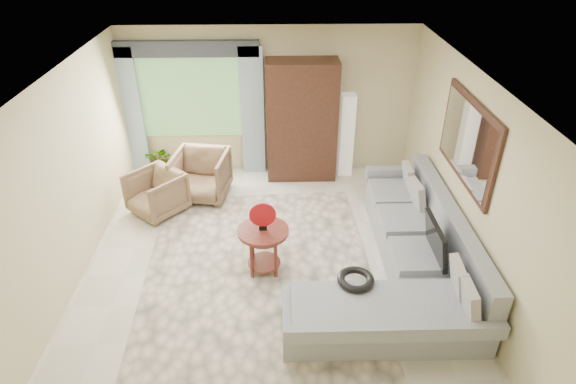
{
  "coord_description": "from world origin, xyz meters",
  "views": [
    {
      "loc": [
        0.11,
        -4.99,
        4.25
      ],
      "look_at": [
        0.25,
        0.35,
        1.05
      ],
      "focal_mm": 30.0,
      "sensor_mm": 36.0,
      "label": 1
    }
  ],
  "objects_px": {
    "coffee_table": "(264,249)",
    "armchair_right": "(201,175)",
    "potted_plant": "(161,161)",
    "armoire": "(302,121)",
    "sectional_sofa": "(408,262)",
    "tv_screen": "(436,240)",
    "floor_lamp": "(347,135)",
    "armchair_left": "(156,193)"
  },
  "relations": [
    {
      "from": "coffee_table",
      "to": "armchair_right",
      "type": "bearing_deg",
      "value": 118.66
    },
    {
      "from": "potted_plant",
      "to": "armoire",
      "type": "distance_m",
      "value": 2.65
    },
    {
      "from": "sectional_sofa",
      "to": "armchair_right",
      "type": "relative_size",
      "value": 3.95
    },
    {
      "from": "tv_screen",
      "to": "armoire",
      "type": "relative_size",
      "value": 0.35
    },
    {
      "from": "sectional_sofa",
      "to": "floor_lamp",
      "type": "distance_m",
      "value": 3.03
    },
    {
      "from": "armchair_left",
      "to": "floor_lamp",
      "type": "bearing_deg",
      "value": 63.17
    },
    {
      "from": "tv_screen",
      "to": "floor_lamp",
      "type": "height_order",
      "value": "floor_lamp"
    },
    {
      "from": "armoire",
      "to": "floor_lamp",
      "type": "bearing_deg",
      "value": 4.29
    },
    {
      "from": "potted_plant",
      "to": "armchair_left",
      "type": "bearing_deg",
      "value": -81.56
    },
    {
      "from": "coffee_table",
      "to": "potted_plant",
      "type": "xyz_separation_m",
      "value": [
        -1.9,
        2.75,
        -0.07
      ]
    },
    {
      "from": "tv_screen",
      "to": "armchair_right",
      "type": "distance_m",
      "value": 3.96
    },
    {
      "from": "tv_screen",
      "to": "armchair_left",
      "type": "xyz_separation_m",
      "value": [
        -3.84,
        1.83,
        -0.37
      ]
    },
    {
      "from": "floor_lamp",
      "to": "armchair_left",
      "type": "bearing_deg",
      "value": -158.43
    },
    {
      "from": "armchair_left",
      "to": "armchair_right",
      "type": "distance_m",
      "value": 0.8
    },
    {
      "from": "sectional_sofa",
      "to": "armchair_left",
      "type": "distance_m",
      "value": 3.97
    },
    {
      "from": "armoire",
      "to": "floor_lamp",
      "type": "xyz_separation_m",
      "value": [
        0.8,
        0.06,
        -0.3
      ]
    },
    {
      "from": "armchair_right",
      "to": "potted_plant",
      "type": "xyz_separation_m",
      "value": [
        -0.83,
        0.79,
        -0.12
      ]
    },
    {
      "from": "armchair_left",
      "to": "floor_lamp",
      "type": "xyz_separation_m",
      "value": [
        3.14,
        1.24,
        0.4
      ]
    },
    {
      "from": "armchair_left",
      "to": "coffee_table",
      "type": "bearing_deg",
      "value": 0.8
    },
    {
      "from": "armchair_left",
      "to": "potted_plant",
      "type": "bearing_deg",
      "value": 140.04
    },
    {
      "from": "armoire",
      "to": "sectional_sofa",
      "type": "bearing_deg",
      "value": -66.94
    },
    {
      "from": "coffee_table",
      "to": "floor_lamp",
      "type": "distance_m",
      "value": 3.1
    },
    {
      "from": "coffee_table",
      "to": "floor_lamp",
      "type": "bearing_deg",
      "value": 62.34
    },
    {
      "from": "armchair_right",
      "to": "armoire",
      "type": "xyz_separation_m",
      "value": [
        1.7,
        0.71,
        0.65
      ]
    },
    {
      "from": "armchair_right",
      "to": "potted_plant",
      "type": "height_order",
      "value": "armchair_right"
    },
    {
      "from": "tv_screen",
      "to": "potted_plant",
      "type": "distance_m",
      "value": 5.1
    },
    {
      "from": "armoire",
      "to": "coffee_table",
      "type": "bearing_deg",
      "value": -103.26
    },
    {
      "from": "armchair_left",
      "to": "armchair_right",
      "type": "xyz_separation_m",
      "value": [
        0.65,
        0.48,
        0.05
      ]
    },
    {
      "from": "sectional_sofa",
      "to": "armchair_right",
      "type": "distance_m",
      "value": 3.66
    },
    {
      "from": "armchair_left",
      "to": "armoire",
      "type": "bearing_deg",
      "value": 68.38
    },
    {
      "from": "tv_screen",
      "to": "armchair_left",
      "type": "distance_m",
      "value": 4.27
    },
    {
      "from": "armchair_right",
      "to": "armoire",
      "type": "relative_size",
      "value": 0.42
    },
    {
      "from": "sectional_sofa",
      "to": "floor_lamp",
      "type": "height_order",
      "value": "floor_lamp"
    },
    {
      "from": "armchair_right",
      "to": "sectional_sofa",
      "type": "bearing_deg",
      "value": -27.45
    },
    {
      "from": "sectional_sofa",
      "to": "coffee_table",
      "type": "height_order",
      "value": "sectional_sofa"
    },
    {
      "from": "sectional_sofa",
      "to": "floor_lamp",
      "type": "xyz_separation_m",
      "value": [
        -0.43,
        2.96,
        0.47
      ]
    },
    {
      "from": "potted_plant",
      "to": "tv_screen",
      "type": "bearing_deg",
      "value": -37.48
    },
    {
      "from": "sectional_sofa",
      "to": "armchair_left",
      "type": "relative_size",
      "value": 4.51
    },
    {
      "from": "armchair_left",
      "to": "floor_lamp",
      "type": "height_order",
      "value": "floor_lamp"
    },
    {
      "from": "potted_plant",
      "to": "floor_lamp",
      "type": "bearing_deg",
      "value": -0.37
    },
    {
      "from": "coffee_table",
      "to": "armoire",
      "type": "bearing_deg",
      "value": 76.74
    },
    {
      "from": "armchair_left",
      "to": "potted_plant",
      "type": "height_order",
      "value": "armchair_left"
    }
  ]
}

